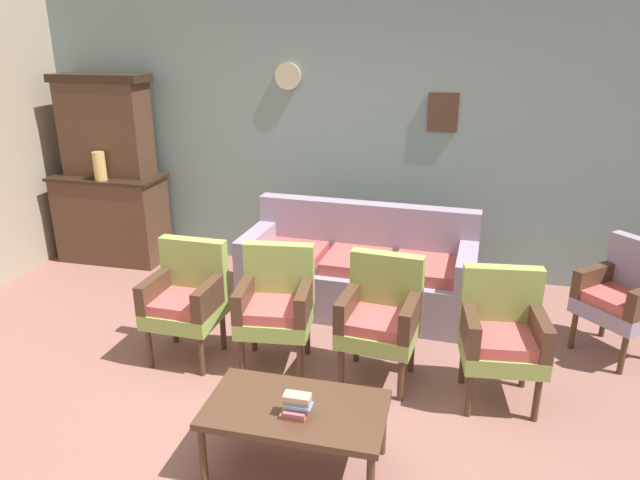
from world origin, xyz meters
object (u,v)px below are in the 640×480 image
Objects in this scene: coffee_table at (296,413)px; book_stack_on_table at (297,406)px; floral_couch at (358,273)px; armchair_near_couch_end at (381,314)px; vase_on_cabinet at (100,166)px; armchair_by_doorway at (276,302)px; armchair_row_middle at (502,332)px; armchair_near_cabinet at (187,296)px; side_cabinet at (112,218)px; wingback_chair_by_fireplace at (625,294)px.

book_stack_on_table is at bearing -69.30° from coffee_table.
floral_couch is 2.30× the size of armchair_near_couch_end.
vase_on_cabinet reaches higher than armchair_by_doorway.
floral_couch is 1.64m from armchair_row_middle.
armchair_by_doorway is at bearing 179.30° from armchair_near_couch_end.
armchair_near_cabinet and armchair_near_couch_end have the same top height.
book_stack_on_table is (0.48, -1.14, -0.02)m from armchair_by_doorway.
armchair_row_middle is (3.95, -1.69, 0.03)m from side_cabinet.
book_stack_on_table is (2.79, -2.58, -0.59)m from vase_on_cabinet.
floral_couch is at bearing -11.00° from side_cabinet.
armchair_near_couch_end is 1.90m from wingback_chair_by_fireplace.
armchair_row_middle is (0.81, -0.07, 0.00)m from armchair_near_couch_end.
vase_on_cabinet reaches higher than armchair_row_middle.
coffee_table is (-2.07, -1.80, -0.12)m from wingback_chair_by_fireplace.
armchair_near_couch_end is (3.08, -1.45, -0.58)m from vase_on_cabinet.
armchair_near_cabinet is 2.27m from armchair_row_middle.
floral_couch is 2.22m from book_stack_on_table.
armchair_near_cabinet is 1.00× the size of armchair_near_couch_end.
wingback_chair_by_fireplace is at bearing -8.23° from vase_on_cabinet.
book_stack_on_table is (-0.30, -1.13, -0.02)m from armchair_near_couch_end.
floral_couch is (2.79, -0.54, -0.14)m from side_cabinet.
side_cabinet is 0.56× the size of floral_couch.
armchair_row_middle is at bearing 40.89° from coffee_table.
armchair_near_couch_end is 0.90× the size of coffee_table.
armchair_near_cabinet is 1.52m from coffee_table.
floral_couch is 2.30× the size of armchair_row_middle.
coffee_table is at bearing -41.70° from armchair_near_cabinet.
side_cabinet reaches higher than wingback_chair_by_fireplace.
wingback_chair_by_fireplace is at bearing 41.05° from coffee_table.
armchair_near_cabinet is (1.63, -1.50, -0.58)m from vase_on_cabinet.
armchair_near_cabinet is (-1.11, -1.13, 0.17)m from floral_couch.
wingback_chair_by_fireplace is (2.09, -0.33, 0.17)m from floral_couch.
armchair_near_cabinet is 1.00× the size of armchair_row_middle.
armchair_near_cabinet is at bearing -165.98° from wingback_chair_by_fireplace.
armchair_by_doorway is (2.31, -1.44, -0.58)m from vase_on_cabinet.
armchair_near_cabinet is at bearing -42.57° from vase_on_cabinet.
side_cabinet is 1.28× the size of wingback_chair_by_fireplace.
armchair_row_middle is at bearing -21.27° from vase_on_cabinet.
vase_on_cabinet is at bearing 154.79° from armchair_near_couch_end.
vase_on_cabinet is 3.79m from coffee_table.
armchair_row_middle is 5.58× the size of book_stack_on_table.
side_cabinet is at bearing 169.00° from floral_couch.
vase_on_cabinet is 0.29× the size of coffee_table.
vase_on_cabinet is at bearing -74.02° from side_cabinet.
vase_on_cabinet is at bearing 148.05° from armchair_by_doorway.
vase_on_cabinet is 0.32× the size of armchair_near_couch_end.
armchair_by_doorway is at bearing -111.66° from floral_couch.
book_stack_on_table is at bearing -42.78° from vase_on_cabinet.
floral_couch is 1.60m from armchair_near_cabinet.
armchair_near_cabinet is at bearing -134.38° from floral_couch.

